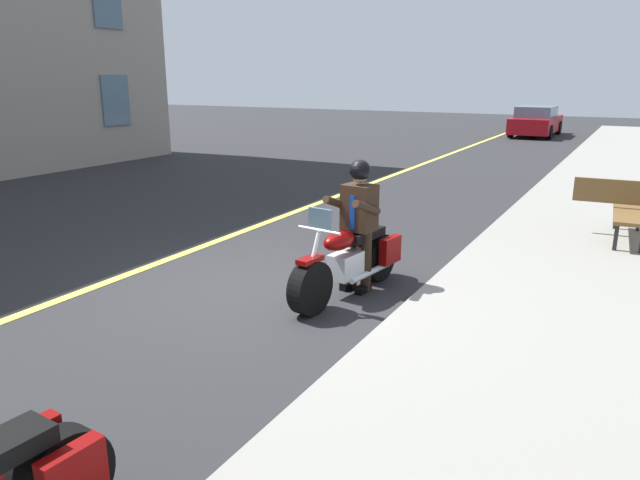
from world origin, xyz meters
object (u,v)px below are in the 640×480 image
at_px(rider_main, 359,214).
at_px(car_silver, 536,121).
at_px(motorcycle_main, 350,261).
at_px(bench_sidewalk, 631,205).

relative_size(rider_main, car_silver, 0.38).
distance_m(motorcycle_main, car_silver, 23.42).
bearing_deg(bench_sidewalk, rider_main, -37.28).
xyz_separation_m(rider_main, car_silver, (-23.18, -1.63, -0.35)).
bearing_deg(car_silver, motorcycle_main, 3.93).
bearing_deg(bench_sidewalk, motorcycle_main, -36.22).
bearing_deg(motorcycle_main, bench_sidewalk, 143.78).
bearing_deg(car_silver, rider_main, 4.02).
xyz_separation_m(motorcycle_main, car_silver, (-23.36, -1.61, 0.24)).
xyz_separation_m(motorcycle_main, bench_sidewalk, (-4.19, 3.07, 0.26)).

